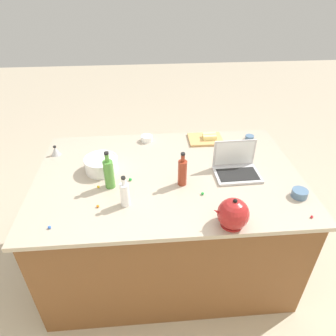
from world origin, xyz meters
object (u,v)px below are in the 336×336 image
object	(u,v)px
kettle	(233,214)
cutting_board	(205,139)
laptop	(236,167)
bottle_vinegar	(125,194)
ramekin_medium	(250,138)
butter_stick_right	(210,138)
ramekin_small	(300,193)
kitchen_timer	(55,151)
bottle_soy	(182,172)
butter_stick_left	(209,135)
ramekin_wide	(147,138)
mixing_bowl_large	(101,164)
bottle_olive	(109,173)

from	to	relation	value
kettle	cutting_board	bearing A→B (deg)	-91.87
laptop	bottle_vinegar	size ratio (longest dim) A/B	1.51
cutting_board	ramekin_medium	xyz separation A→B (m)	(-0.37, 0.02, 0.01)
bottle_vinegar	butter_stick_right	xyz separation A→B (m)	(-0.67, -0.74, -0.05)
ramekin_small	kitchen_timer	distance (m)	1.77
bottle_soy	kettle	bearing A→B (deg)	120.37
ramekin_small	ramekin_medium	bearing A→B (deg)	-83.37
laptop	bottle_vinegar	distance (m)	0.81
bottle_vinegar	butter_stick_left	bearing A→B (deg)	-130.70
butter_stick_left	ramekin_wide	xyz separation A→B (m)	(0.52, -0.01, -0.01)
butter_stick_left	bottle_soy	bearing A→B (deg)	63.34
ramekin_small	ramekin_wide	xyz separation A→B (m)	(0.95, -0.80, -0.00)
butter_stick_right	ramekin_medium	xyz separation A→B (m)	(-0.34, -0.01, -0.02)
mixing_bowl_large	kitchen_timer	world-z (taller)	mixing_bowl_large
laptop	butter_stick_right	size ratio (longest dim) A/B	2.87
bottle_vinegar	bottle_soy	bearing A→B (deg)	-154.15
laptop	kettle	size ratio (longest dim) A/B	1.48
mixing_bowl_large	bottle_vinegar	distance (m)	0.43
bottle_vinegar	kettle	world-z (taller)	bottle_vinegar
bottle_soy	ramekin_medium	world-z (taller)	bottle_soy
ramekin_small	ramekin_wide	distance (m)	1.24
kitchen_timer	ramekin_medium	bearing A→B (deg)	-175.74
mixing_bowl_large	bottle_soy	xyz separation A→B (m)	(-0.55, 0.20, 0.04)
ramekin_small	bottle_olive	bearing A→B (deg)	-9.65
butter_stick_left	kitchen_timer	distance (m)	1.24
cutting_board	ramekin_medium	world-z (taller)	ramekin_medium
cutting_board	kitchen_timer	distance (m)	1.20
butter_stick_left	ramekin_wide	world-z (taller)	butter_stick_left
mixing_bowl_large	bottle_olive	world-z (taller)	bottle_olive
butter_stick_left	ramekin_small	size ratio (longest dim) A/B	1.10
laptop	ramekin_medium	distance (m)	0.53
mixing_bowl_large	butter_stick_right	size ratio (longest dim) A/B	2.18
ramekin_medium	mixing_bowl_large	bearing A→B (deg)	16.86
mixing_bowl_large	bottle_vinegar	size ratio (longest dim) A/B	1.14
kettle	ramekin_small	xyz separation A→B (m)	(-0.49, -0.21, -0.05)
bottle_vinegar	butter_stick_right	distance (m)	1.00
bottle_olive	kettle	xyz separation A→B (m)	(-0.71, 0.41, -0.03)
butter_stick_right	ramekin_wide	bearing A→B (deg)	-5.53
butter_stick_right	ramekin_medium	distance (m)	0.34
ramekin_medium	cutting_board	bearing A→B (deg)	-2.50
kettle	cutting_board	world-z (taller)	kettle
butter_stick_right	ramekin_medium	bearing A→B (deg)	-178.95
ramekin_wide	kitchen_timer	bearing A→B (deg)	12.82
laptop	bottle_olive	distance (m)	0.88
cutting_board	kitchen_timer	bearing A→B (deg)	6.35
butter_stick_left	kitchen_timer	size ratio (longest dim) A/B	1.43
butter_stick_left	ramekin_wide	distance (m)	0.52
butter_stick_left	ramekin_wide	size ratio (longest dim) A/B	1.15
bottle_soy	ramekin_wide	bearing A→B (deg)	-70.11
bottle_olive	laptop	bearing A→B (deg)	-174.31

